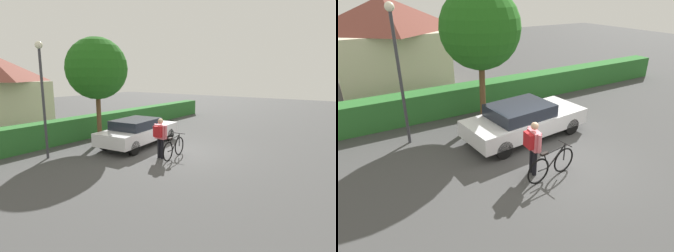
# 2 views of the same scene
# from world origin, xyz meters

# --- Properties ---
(ground_plane) EXTENTS (60.00, 60.00, 0.00)m
(ground_plane) POSITION_xyz_m (0.00, 0.00, 0.00)
(ground_plane) COLOR #434343
(hedge_row) EXTENTS (21.56, 0.90, 1.11)m
(hedge_row) POSITION_xyz_m (0.00, 5.41, 0.56)
(hedge_row) COLOR #2C6C2D
(hedge_row) RESTS_ON ground
(parked_car_near) EXTENTS (4.51, 2.13, 1.27)m
(parked_car_near) POSITION_xyz_m (-0.08, 1.94, 0.68)
(parked_car_near) COLOR silver
(parked_car_near) RESTS_ON ground
(bicycle) EXTENTS (1.72, 0.50, 0.93)m
(bicycle) POSITION_xyz_m (-0.82, -0.53, 0.41)
(bicycle) COLOR black
(bicycle) RESTS_ON ground
(person_rider) EXTENTS (0.37, 0.65, 1.60)m
(person_rider) POSITION_xyz_m (-1.18, -0.11, 0.96)
(person_rider) COLOR black
(person_rider) RESTS_ON ground
(street_lamp) EXTENTS (0.28, 0.28, 4.50)m
(street_lamp) POSITION_xyz_m (-3.70, 3.59, 2.88)
(street_lamp) COLOR #38383D
(street_lamp) RESTS_ON ground
(tree_kerbside) EXTENTS (2.89, 2.89, 5.01)m
(tree_kerbside) POSITION_xyz_m (-0.71, 3.90, 3.55)
(tree_kerbside) COLOR brown
(tree_kerbside) RESTS_ON ground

